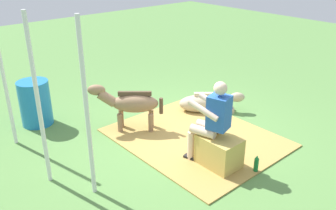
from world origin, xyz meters
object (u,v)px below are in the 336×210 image
object	(u,v)px
person_seated	(211,119)
pony_standing	(130,103)
pony_lying	(206,103)
tent_pole_right	(3,76)
tent_pole_mid	(38,103)
soda_bottle	(256,164)
tent_pole_left	(87,112)
water_barrel	(35,103)
hay_bale	(219,152)

from	to	relation	value
person_seated	pony_standing	world-z (taller)	person_seated
pony_lying	person_seated	bearing A→B (deg)	135.33
tent_pole_right	tent_pole_mid	bearing A→B (deg)	179.07
pony_standing	soda_bottle	distance (m)	2.47
person_seated	tent_pole_left	world-z (taller)	tent_pole_left
tent_pole_left	tent_pole_mid	bearing A→B (deg)	27.60
pony_lying	tent_pole_right	world-z (taller)	tent_pole_right
pony_lying	water_barrel	size ratio (longest dim) A/B	1.38
hay_bale	pony_lying	world-z (taller)	hay_bale
hay_bale	pony_standing	bearing A→B (deg)	9.70
tent_pole_mid	pony_lying	bearing A→B (deg)	-87.75
pony_standing	water_barrel	distance (m)	1.84
pony_lying	tent_pole_left	distance (m)	3.36
hay_bale	tent_pole_right	xyz separation A→B (m)	(2.79, 2.12, 0.98)
person_seated	tent_pole_left	xyz separation A→B (m)	(0.54, 1.76, 0.46)
person_seated	tent_pole_right	xyz separation A→B (m)	(2.63, 2.08, 0.46)
person_seated	tent_pole_left	distance (m)	1.90
soda_bottle	tent_pole_mid	world-z (taller)	tent_pole_mid
hay_bale	pony_standing	size ratio (longest dim) A/B	0.57
tent_pole_right	hay_bale	bearing A→B (deg)	-142.88
person_seated	tent_pole_mid	size ratio (longest dim) A/B	0.56
water_barrel	pony_standing	bearing A→B (deg)	-139.23
person_seated	hay_bale	bearing A→B (deg)	-169.09
tent_pole_left	tent_pole_right	bearing A→B (deg)	8.89
pony_standing	water_barrel	size ratio (longest dim) A/B	1.29
person_seated	water_barrel	size ratio (longest dim) A/B	1.60
person_seated	tent_pole_mid	bearing A→B (deg)	60.07
water_barrel	tent_pole_right	world-z (taller)	tent_pole_right
hay_bale	tent_pole_mid	world-z (taller)	tent_pole_mid
water_barrel	tent_pole_mid	world-z (taller)	tent_pole_mid
tent_pole_left	water_barrel	bearing A→B (deg)	-6.05
soda_bottle	tent_pole_left	distance (m)	2.63
water_barrel	tent_pole_left	size ratio (longest dim) A/B	0.35
water_barrel	tent_pole_mid	distance (m)	2.13
water_barrel	tent_pole_right	distance (m)	1.10
pony_lying	soda_bottle	xyz separation A→B (m)	(-2.00, 1.01, -0.05)
pony_standing	tent_pole_left	distance (m)	1.99
person_seated	pony_lying	world-z (taller)	person_seated
soda_bottle	pony_lying	bearing A→B (deg)	-26.78
water_barrel	hay_bale	bearing A→B (deg)	-155.00
water_barrel	tent_pole_mid	size ratio (longest dim) A/B	0.35
hay_bale	tent_pole_right	bearing A→B (deg)	37.12
pony_standing	tent_pole_left	xyz separation A→B (m)	(-1.16, 1.47, 0.69)
tent_pole_right	water_barrel	bearing A→B (deg)	-52.30
pony_lying	tent_pole_left	bearing A→B (deg)	104.59
hay_bale	tent_pole_left	bearing A→B (deg)	68.46
pony_standing	tent_pole_left	size ratio (longest dim) A/B	0.45
hay_bale	pony_standing	distance (m)	1.91
pony_standing	pony_lying	distance (m)	1.69
pony_lying	tent_pole_mid	xyz separation A→B (m)	(-0.14, 3.44, 1.04)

